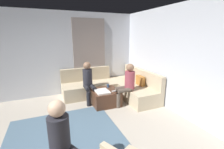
{
  "coord_description": "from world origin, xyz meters",
  "views": [
    {
      "loc": [
        2.39,
        -0.09,
        1.98
      ],
      "look_at": [
        -1.63,
        1.63,
        0.85
      ],
      "focal_mm": 24.93,
      "sensor_mm": 36.0,
      "label": 1
    }
  ],
  "objects_px": {
    "person_on_couch_side": "(88,81)",
    "person_on_armchair": "(64,141)",
    "coffee_mug": "(108,86)",
    "sectional_couch": "(114,87)",
    "person_on_couch_back": "(127,83)",
    "ottoman": "(105,97)",
    "game_remote": "(115,91)"
  },
  "relations": [
    {
      "from": "person_on_armchair",
      "to": "sectional_couch",
      "type": "bearing_deg",
      "value": -152.02
    },
    {
      "from": "person_on_couch_back",
      "to": "person_on_couch_side",
      "type": "relative_size",
      "value": 1.0
    },
    {
      "from": "ottoman",
      "to": "game_remote",
      "type": "xyz_separation_m",
      "value": [
        0.18,
        0.22,
        0.22
      ]
    },
    {
      "from": "game_remote",
      "to": "person_on_armchair",
      "type": "height_order",
      "value": "person_on_armchair"
    },
    {
      "from": "person_on_couch_side",
      "to": "coffee_mug",
      "type": "bearing_deg",
      "value": 164.6
    },
    {
      "from": "sectional_couch",
      "to": "person_on_couch_back",
      "type": "height_order",
      "value": "person_on_couch_back"
    },
    {
      "from": "coffee_mug",
      "to": "person_on_armchair",
      "type": "bearing_deg",
      "value": -33.5
    },
    {
      "from": "person_on_armchair",
      "to": "game_remote",
      "type": "bearing_deg",
      "value": -156.13
    },
    {
      "from": "person_on_armchair",
      "to": "coffee_mug",
      "type": "bearing_deg",
      "value": -150.29
    },
    {
      "from": "sectional_couch",
      "to": "person_on_couch_side",
      "type": "xyz_separation_m",
      "value": [
        0.15,
        -0.88,
        0.38
      ]
    },
    {
      "from": "coffee_mug",
      "to": "person_on_armchair",
      "type": "distance_m",
      "value": 2.8
    },
    {
      "from": "person_on_couch_back",
      "to": "coffee_mug",
      "type": "bearing_deg",
      "value": 37.18
    },
    {
      "from": "person_on_couch_back",
      "to": "person_on_armchair",
      "type": "relative_size",
      "value": 1.02
    },
    {
      "from": "sectional_couch",
      "to": "person_on_couch_back",
      "type": "bearing_deg",
      "value": 3.98
    },
    {
      "from": "sectional_couch",
      "to": "person_on_armchair",
      "type": "bearing_deg",
      "value": -35.22
    },
    {
      "from": "coffee_mug",
      "to": "person_on_couch_side",
      "type": "height_order",
      "value": "person_on_couch_side"
    },
    {
      "from": "person_on_couch_back",
      "to": "person_on_couch_side",
      "type": "distance_m",
      "value": 1.13
    },
    {
      "from": "sectional_couch",
      "to": "person_on_couch_back",
      "type": "distance_m",
      "value": 0.88
    },
    {
      "from": "coffee_mug",
      "to": "ottoman",
      "type": "bearing_deg",
      "value": -39.29
    },
    {
      "from": "person_on_couch_side",
      "to": "person_on_armchair",
      "type": "height_order",
      "value": "person_on_couch_side"
    },
    {
      "from": "game_remote",
      "to": "person_on_couch_side",
      "type": "height_order",
      "value": "person_on_couch_side"
    },
    {
      "from": "sectional_couch",
      "to": "coffee_mug",
      "type": "distance_m",
      "value": 0.48
    },
    {
      "from": "sectional_couch",
      "to": "ottoman",
      "type": "relative_size",
      "value": 3.36
    },
    {
      "from": "person_on_couch_side",
      "to": "person_on_armchair",
      "type": "bearing_deg",
      "value": 68.44
    },
    {
      "from": "sectional_couch",
      "to": "person_on_couch_side",
      "type": "height_order",
      "value": "person_on_couch_side"
    },
    {
      "from": "sectional_couch",
      "to": "coffee_mug",
      "type": "bearing_deg",
      "value": -46.32
    },
    {
      "from": "person_on_couch_side",
      "to": "person_on_armchair",
      "type": "xyz_separation_m",
      "value": [
        2.49,
        -0.98,
        -0.01
      ]
    },
    {
      "from": "sectional_couch",
      "to": "game_remote",
      "type": "distance_m",
      "value": 0.77
    },
    {
      "from": "ottoman",
      "to": "person_on_couch_side",
      "type": "distance_m",
      "value": 0.7
    },
    {
      "from": "game_remote",
      "to": "sectional_couch",
      "type": "bearing_deg",
      "value": 158.51
    },
    {
      "from": "ottoman",
      "to": "person_on_couch_side",
      "type": "xyz_separation_m",
      "value": [
        -0.37,
        -0.38,
        0.45
      ]
    },
    {
      "from": "game_remote",
      "to": "ottoman",
      "type": "bearing_deg",
      "value": -129.29
    }
  ]
}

